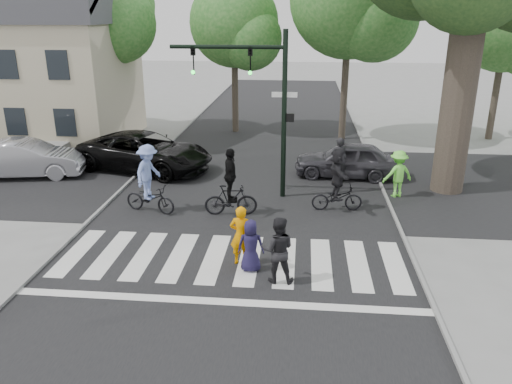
# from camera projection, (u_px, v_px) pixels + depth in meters

# --- Properties ---
(ground) EXTENTS (120.00, 120.00, 0.00)m
(ground) POSITION_uv_depth(u_px,v_px,m) (226.00, 277.00, 13.05)
(ground) COLOR gray
(ground) RESTS_ON ground
(road_stem) EXTENTS (10.00, 70.00, 0.01)m
(road_stem) POSITION_uv_depth(u_px,v_px,m) (247.00, 207.00, 17.73)
(road_stem) COLOR black
(road_stem) RESTS_ON ground
(road_cross) EXTENTS (70.00, 10.00, 0.01)m
(road_cross) POSITION_uv_depth(u_px,v_px,m) (255.00, 180.00, 20.54)
(road_cross) COLOR black
(road_cross) RESTS_ON ground
(curb_left) EXTENTS (0.10, 70.00, 0.10)m
(curb_left) POSITION_uv_depth(u_px,v_px,m) (110.00, 201.00, 18.16)
(curb_left) COLOR gray
(curb_left) RESTS_ON ground
(curb_right) EXTENTS (0.10, 70.00, 0.10)m
(curb_right) POSITION_uv_depth(u_px,v_px,m) (392.00, 211.00, 17.26)
(curb_right) COLOR gray
(curb_right) RESTS_ON ground
(crosswalk) EXTENTS (10.00, 3.85, 0.01)m
(crosswalk) POSITION_uv_depth(u_px,v_px,m) (230.00, 265.00, 13.67)
(crosswalk) COLOR silver
(crosswalk) RESTS_ON ground
(traffic_signal) EXTENTS (4.45, 0.29, 6.00)m
(traffic_signal) POSITION_uv_depth(u_px,v_px,m) (260.00, 91.00, 17.49)
(traffic_signal) COLOR black
(traffic_signal) RESTS_ON ground
(bg_tree_0) EXTENTS (5.46, 5.20, 8.97)m
(bg_tree_0) POSITION_uv_depth(u_px,v_px,m) (19.00, 19.00, 27.16)
(bg_tree_0) COLOR brown
(bg_tree_0) RESTS_ON ground
(bg_tree_1) EXTENTS (6.09, 5.80, 9.80)m
(bg_tree_1) POSITION_uv_depth(u_px,v_px,m) (103.00, 9.00, 26.05)
(bg_tree_1) COLOR brown
(bg_tree_1) RESTS_ON ground
(bg_tree_2) EXTENTS (5.04, 4.80, 8.40)m
(bg_tree_2) POSITION_uv_depth(u_px,v_px,m) (238.00, 27.00, 26.79)
(bg_tree_2) COLOR brown
(bg_tree_2) RESTS_ON ground
(bg_tree_3) EXTENTS (6.30, 6.00, 10.20)m
(bg_tree_3) POSITION_uv_depth(u_px,v_px,m) (356.00, 3.00, 24.60)
(bg_tree_3) COLOR brown
(bg_tree_3) RESTS_ON ground
(bg_tree_4) EXTENTS (4.83, 4.60, 8.15)m
(bg_tree_4) POSITION_uv_depth(u_px,v_px,m) (512.00, 31.00, 25.14)
(bg_tree_4) COLOR brown
(bg_tree_4) RESTS_ON ground
(house) EXTENTS (8.40, 8.10, 8.82)m
(house) POSITION_uv_depth(u_px,v_px,m) (46.00, 68.00, 25.86)
(house) COLOR beige
(house) RESTS_ON ground
(pedestrian_woman) EXTENTS (0.66, 0.48, 1.70)m
(pedestrian_woman) POSITION_uv_depth(u_px,v_px,m) (241.00, 236.00, 13.44)
(pedestrian_woman) COLOR #F49200
(pedestrian_woman) RESTS_ON ground
(pedestrian_child) EXTENTS (0.72, 0.48, 1.44)m
(pedestrian_child) POSITION_uv_depth(u_px,v_px,m) (251.00, 246.00, 13.15)
(pedestrian_child) COLOR #1E193E
(pedestrian_child) RESTS_ON ground
(pedestrian_adult) EXTENTS (0.87, 0.68, 1.77)m
(pedestrian_adult) POSITION_uv_depth(u_px,v_px,m) (278.00, 250.00, 12.56)
(pedestrian_adult) COLOR black
(pedestrian_adult) RESTS_ON ground
(cyclist_left) EXTENTS (1.99, 1.37, 2.39)m
(cyclist_left) POSITION_uv_depth(u_px,v_px,m) (149.00, 184.00, 16.94)
(cyclist_left) COLOR black
(cyclist_left) RESTS_ON ground
(cyclist_mid) EXTENTS (1.83, 1.13, 2.33)m
(cyclist_mid) POSITION_uv_depth(u_px,v_px,m) (231.00, 188.00, 16.73)
(cyclist_mid) COLOR black
(cyclist_mid) RESTS_ON ground
(cyclist_right) EXTENTS (1.78, 1.66, 2.21)m
(cyclist_right) POSITION_uv_depth(u_px,v_px,m) (338.00, 183.00, 17.11)
(cyclist_right) COLOR black
(cyclist_right) RESTS_ON ground
(car_suv) EXTENTS (6.45, 4.33, 1.64)m
(car_suv) POSITION_uv_depth(u_px,v_px,m) (145.00, 152.00, 21.59)
(car_suv) COLOR black
(car_suv) RESTS_ON ground
(car_silver) EXTENTS (4.93, 2.50, 1.55)m
(car_silver) POSITION_uv_depth(u_px,v_px,m) (26.00, 159.00, 20.75)
(car_silver) COLOR #A9A8AE
(car_silver) RESTS_ON ground
(car_grey) EXTENTS (4.43, 2.06, 1.47)m
(car_grey) POSITION_uv_depth(u_px,v_px,m) (347.00, 160.00, 20.77)
(car_grey) COLOR #38363C
(car_grey) RESTS_ON ground
(bystander_hivis) EXTENTS (1.30, 1.01, 1.77)m
(bystander_hivis) POSITION_uv_depth(u_px,v_px,m) (398.00, 174.00, 18.44)
(bystander_hivis) COLOR #7BFF4D
(bystander_hivis) RESTS_ON ground
(bystander_dark) EXTENTS (0.75, 0.56, 1.87)m
(bystander_dark) POSITION_uv_depth(u_px,v_px,m) (339.00, 160.00, 19.98)
(bystander_dark) COLOR black
(bystander_dark) RESTS_ON ground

